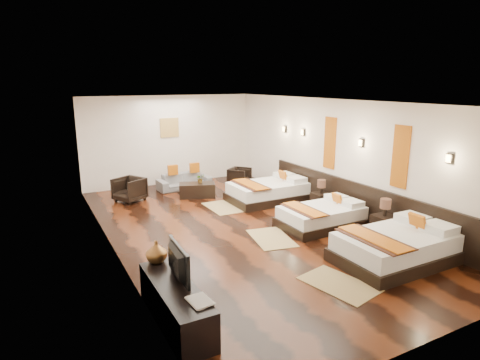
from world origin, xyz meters
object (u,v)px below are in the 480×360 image
table_plant (200,178)px  tv_console (176,304)px  coffee_table (197,190)px  tv (173,262)px  armchair_right (240,177)px  book (190,304)px  sofa (184,181)px  nightstand_b (321,199)px  armchair_left (129,189)px  bed_far (269,191)px  bed_near (397,247)px  nightstand_a (384,223)px  bed_mid (322,216)px  figurine (156,252)px

table_plant → tv_console: bearing=-115.7°
tv_console → coffee_table: tv_console is taller
tv → armchair_right: (4.25, 6.04, -0.51)m
book → sofa: book is taller
nightstand_b → armchair_left: size_ratio=1.09×
bed_far → table_plant: size_ratio=8.22×
bed_near → nightstand_b: bed_near is taller
nightstand_a → bed_mid: bearing=124.3°
bed_near → nightstand_a: 1.25m
tv_console → sofa: bearing=68.6°
tv → coffee_table: size_ratio=0.85×
nightstand_a → book: nightstand_a is taller
book → table_plant: 6.80m
sofa → armchair_left: (-1.80, -0.57, 0.09)m
bed_near → tv: tv is taller
book → figurine: bearing=90.0°
armchair_right → book: bearing=-161.0°
nightstand_a → armchair_right: 5.32m
bed_far → tv: 5.89m
bed_near → bed_mid: bed_near is taller
armchair_left → armchair_right: armchair_left is taller
book → bed_near: bearing=7.0°
figurine → table_plant: bearing=60.7°
nightstand_b → book: bearing=-144.0°
bed_mid → sofa: 4.90m
bed_mid → bed_far: bearing=89.9°
book → armchair_left: bearing=83.1°
armchair_right → coffee_table: armchair_right is taller
tv_console → tv: size_ratio=2.13×
nightstand_b → book: size_ratio=2.28×
nightstand_b → armchair_right: size_ratio=1.27×
bed_near → coffee_table: (-1.58, 5.69, -0.09)m
tv_console → armchair_right: bearing=55.4°
tv → book: size_ratio=2.43×
tv → coffee_table: (2.57, 5.45, -0.59)m
bed_near → table_plant: bearing=104.4°
nightstand_a → nightstand_b: size_ratio=1.05×
nightstand_a → armchair_left: 6.62m
coffee_table → armchair_left: bearing=164.9°
figurine → armchair_left: 5.38m
bed_far → book: 6.47m
nightstand_a → tv_console: (-4.95, -0.95, -0.02)m
book → nightstand_a: bearing=17.0°
bed_near → table_plant: (-1.47, 5.72, 0.24)m
figurine → table_plant: (2.73, 4.85, -0.19)m
book → armchair_right: (4.30, 6.80, -0.28)m
bed_far → armchair_right: 1.89m
figurine → sofa: (2.62, 5.87, -0.48)m
bed_mid → sofa: bed_mid is taller
armchair_right → figurine: bearing=-167.1°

